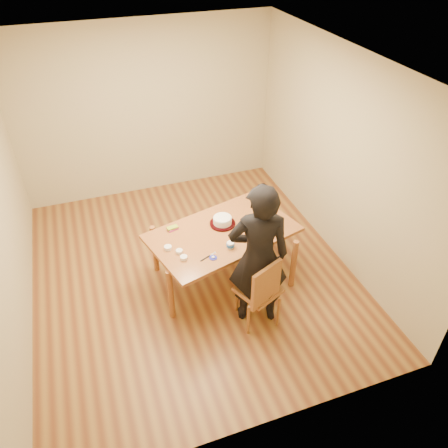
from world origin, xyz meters
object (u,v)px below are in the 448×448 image
object	(u,v)px
dining_table	(223,233)
dining_chair	(258,290)
person	(258,257)
cake	(222,220)
cake_plate	(222,224)

from	to	relation	value
dining_table	dining_chair	xyz separation A→B (m)	(0.15, -0.78, -0.28)
dining_table	dining_chair	world-z (taller)	dining_table
dining_table	person	world-z (taller)	person
person	cake	bearing A→B (deg)	-66.29
dining_chair	cake	size ratio (longest dim) A/B	1.86
cake_plate	person	size ratio (longest dim) A/B	0.17
dining_chair	person	bearing A→B (deg)	66.62
dining_table	cake_plate	size ratio (longest dim) A/B	5.51
cake_plate	person	xyz separation A→B (m)	(0.10, -0.87, 0.14)
dining_table	cake	distance (m)	0.17
dining_chair	cake_plate	world-z (taller)	cake_plate
dining_table	cake	bearing A→B (deg)	56.01
dining_chair	cake	world-z (taller)	cake
dining_table	dining_chair	size ratio (longest dim) A/B	4.04
cake	dining_chair	bearing A→B (deg)	-83.50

